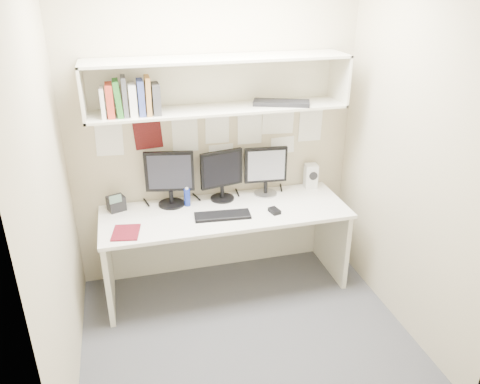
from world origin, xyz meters
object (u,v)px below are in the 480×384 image
object	(u,v)px
monitor_right	(266,169)
desk_phone	(116,203)
speaker	(311,176)
monitor_center	(222,173)
monitor_left	(170,176)
desk	(226,248)
maroon_notebook	(126,233)
keyboard	(223,216)

from	to	relation	value
monitor_right	desk_phone	world-z (taller)	monitor_right
speaker	monitor_center	bearing A→B (deg)	-170.39
monitor_left	speaker	size ratio (longest dim) A/B	2.14
desk	monitor_center	xyz separation A→B (m)	(0.02, 0.22, 0.60)
monitor_right	speaker	distance (m)	0.46
monitor_center	monitor_right	bearing A→B (deg)	-11.79
monitor_left	monitor_right	bearing A→B (deg)	11.03
monitor_center	monitor_right	size ratio (longest dim) A/B	1.01
maroon_notebook	desk_phone	size ratio (longest dim) A/B	1.46
monitor_left	monitor_right	size ratio (longest dim) A/B	1.09
desk	monitor_left	bearing A→B (deg)	151.84
monitor_left	maroon_notebook	xyz separation A→B (m)	(-0.39, -0.40, -0.25)
monitor_center	maroon_notebook	world-z (taller)	monitor_center
speaker	maroon_notebook	bearing A→B (deg)	-157.97
desk	monitor_center	world-z (taller)	monitor_center
monitor_center	maroon_notebook	bearing A→B (deg)	-165.57
desk_phone	speaker	bearing A→B (deg)	-18.97
monitor_left	speaker	xyz separation A→B (m)	(1.26, 0.04, -0.14)
maroon_notebook	monitor_left	bearing A→B (deg)	56.17
maroon_notebook	desk_phone	bearing A→B (deg)	107.84
monitor_right	keyboard	distance (m)	0.61
monitor_right	speaker	size ratio (longest dim) A/B	1.97
desk	monitor_right	xyz separation A→B (m)	(0.41, 0.22, 0.60)
monitor_right	maroon_notebook	distance (m)	1.29
keyboard	maroon_notebook	size ratio (longest dim) A/B	1.87
monitor_left	maroon_notebook	bearing A→B (deg)	-122.78
keyboard	monitor_left	bearing A→B (deg)	142.78
speaker	maroon_notebook	xyz separation A→B (m)	(-1.64, -0.44, -0.10)
monitor_right	keyboard	bearing A→B (deg)	-138.90
monitor_center	desk_phone	xyz separation A→B (m)	(-0.88, 0.00, -0.18)
monitor_left	maroon_notebook	size ratio (longest dim) A/B	1.97
monitor_center	speaker	distance (m)	0.83
monitor_left	desk_phone	distance (m)	0.48
monitor_right	monitor_center	bearing A→B (deg)	-174.73
monitor_center	keyboard	world-z (taller)	monitor_center
monitor_left	monitor_center	xyz separation A→B (m)	(0.43, 0.00, -0.02)
maroon_notebook	keyboard	bearing A→B (deg)	15.66
monitor_left	monitor_right	distance (m)	0.82
monitor_center	speaker	size ratio (longest dim) A/B	1.99
desk	desk_phone	xyz separation A→B (m)	(-0.85, 0.22, 0.43)
speaker	desk_phone	xyz separation A→B (m)	(-1.70, -0.03, -0.05)
desk	monitor_left	xyz separation A→B (m)	(-0.41, 0.22, 0.62)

